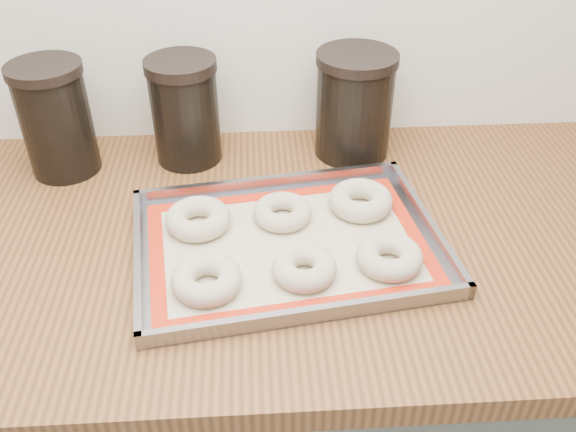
{
  "coord_description": "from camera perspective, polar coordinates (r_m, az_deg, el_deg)",
  "views": [
    {
      "loc": [
        -0.0,
        0.91,
        1.5
      ],
      "look_at": [
        0.04,
        1.63,
        0.96
      ],
      "focal_mm": 38.0,
      "sensor_mm": 36.0,
      "label": 1
    }
  ],
  "objects": [
    {
      "name": "cabinet",
      "position": [
        1.32,
        -2.05,
        -17.69
      ],
      "size": [
        3.0,
        0.65,
        0.86
      ],
      "primitive_type": "cube",
      "color": "#626A5D",
      "rests_on": "floor"
    },
    {
      "name": "countertop",
      "position": [
        0.98,
        -2.62,
        -2.32
      ],
      "size": [
        3.06,
        0.68,
        0.04
      ],
      "primitive_type": "cube",
      "color": "brown",
      "rests_on": "cabinet"
    },
    {
      "name": "baking_tray",
      "position": [
        0.94,
        0.0,
        -2.6
      ],
      "size": [
        0.5,
        0.39,
        0.03
      ],
      "rotation": [
        0.0,
        0.0,
        0.14
      ],
      "color": "gray",
      "rests_on": "countertop"
    },
    {
      "name": "baking_mat",
      "position": [
        0.94,
        -0.0,
        -2.7
      ],
      "size": [
        0.46,
        0.35,
        0.0
      ],
      "rotation": [
        0.0,
        0.0,
        0.14
      ],
      "color": "#C6B793",
      "rests_on": "baking_tray"
    },
    {
      "name": "bagel_front_left",
      "position": [
        0.86,
        -7.63,
        -5.89
      ],
      "size": [
        0.12,
        0.12,
        0.03
      ],
      "primitive_type": "torus",
      "rotation": [
        0.0,
        0.0,
        -0.2
      ],
      "color": "beige",
      "rests_on": "baking_mat"
    },
    {
      "name": "bagel_front_mid",
      "position": [
        0.87,
        1.54,
        -4.85
      ],
      "size": [
        0.11,
        0.11,
        0.03
      ],
      "primitive_type": "torus",
      "rotation": [
        0.0,
        0.0,
        -0.18
      ],
      "color": "beige",
      "rests_on": "baking_mat"
    },
    {
      "name": "bagel_front_right",
      "position": [
        0.9,
        9.46,
        -3.77
      ],
      "size": [
        0.1,
        0.1,
        0.03
      ],
      "primitive_type": "torus",
      "rotation": [
        0.0,
        0.0,
        0.02
      ],
      "color": "beige",
      "rests_on": "baking_mat"
    },
    {
      "name": "bagel_back_left",
      "position": [
        0.97,
        -8.41,
        -0.25
      ],
      "size": [
        0.12,
        0.12,
        0.03
      ],
      "primitive_type": "torus",
      "rotation": [
        0.0,
        0.0,
        0.16
      ],
      "color": "beige",
      "rests_on": "baking_mat"
    },
    {
      "name": "bagel_back_mid",
      "position": [
        0.98,
        -0.53,
        0.38
      ],
      "size": [
        0.11,
        0.11,
        0.03
      ],
      "primitive_type": "torus",
      "rotation": [
        0.0,
        0.0,
        0.26
      ],
      "color": "beige",
      "rests_on": "baking_mat"
    },
    {
      "name": "bagel_back_right",
      "position": [
        1.01,
        6.81,
        1.47
      ],
      "size": [
        0.14,
        0.14,
        0.03
      ],
      "primitive_type": "torus",
      "rotation": [
        0.0,
        0.0,
        0.4
      ],
      "color": "beige",
      "rests_on": "baking_mat"
    },
    {
      "name": "canister_left",
      "position": [
        1.15,
        -20.89,
        8.49
      ],
      "size": [
        0.13,
        0.13,
        0.2
      ],
      "color": "black",
      "rests_on": "countertop"
    },
    {
      "name": "canister_mid",
      "position": [
        1.12,
        -9.6,
        9.71
      ],
      "size": [
        0.13,
        0.13,
        0.19
      ],
      "color": "black",
      "rests_on": "countertop"
    },
    {
      "name": "canister_right",
      "position": [
        1.13,
        6.21,
        10.33
      ],
      "size": [
        0.15,
        0.15,
        0.2
      ],
      "color": "black",
      "rests_on": "countertop"
    }
  ]
}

